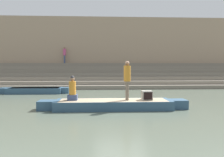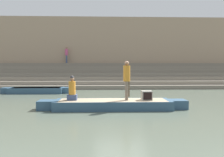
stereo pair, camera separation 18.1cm
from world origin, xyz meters
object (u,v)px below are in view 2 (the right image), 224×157
(tv_set, at_px, (147,95))
(rowboat_main, at_px, (113,104))
(person_standing, at_px, (127,77))
(moored_boat_shore, at_px, (36,90))
(mooring_post, at_px, (129,89))
(person_rowing, at_px, (72,90))
(person_on_steps, at_px, (67,54))

(tv_set, bearing_deg, rowboat_main, 170.98)
(person_standing, relative_size, moored_boat_shore, 0.36)
(rowboat_main, height_order, mooring_post, mooring_post)
(tv_set, height_order, moored_boat_shore, tv_set)
(person_standing, bearing_deg, person_rowing, 172.69)
(person_rowing, height_order, mooring_post, person_rowing)
(rowboat_main, xyz_separation_m, mooring_post, (1.15, 3.97, 0.30))
(rowboat_main, distance_m, moored_boat_shore, 7.90)
(tv_set, bearing_deg, mooring_post, 86.92)
(person_standing, xyz_separation_m, person_on_steps, (-4.84, 12.74, 1.78))
(person_rowing, xyz_separation_m, mooring_post, (2.98, 3.89, -0.34))
(rowboat_main, xyz_separation_m, person_standing, (0.61, -0.03, 1.20))
(rowboat_main, xyz_separation_m, moored_boat_shore, (-5.22, 5.93, 0.00))
(rowboat_main, distance_m, person_rowing, 1.93)
(mooring_post, xyz_separation_m, person_on_steps, (-5.38, 8.75, 2.68))
(person_rowing, xyz_separation_m, person_on_steps, (-2.40, 12.63, 2.34))
(person_standing, relative_size, person_on_steps, 1.07)
(person_standing, height_order, person_rowing, person_standing)
(rowboat_main, distance_m, person_standing, 1.35)
(person_standing, distance_m, person_on_steps, 13.74)
(person_standing, bearing_deg, mooring_post, 77.49)
(rowboat_main, distance_m, tv_set, 1.56)
(person_rowing, relative_size, person_on_steps, 0.67)
(person_rowing, xyz_separation_m, moored_boat_shore, (-3.39, 5.85, -0.64))
(rowboat_main, relative_size, mooring_post, 6.47)
(rowboat_main, height_order, moored_boat_shore, moored_boat_shore)
(rowboat_main, distance_m, person_on_steps, 13.73)
(tv_set, distance_m, person_on_steps, 14.21)
(moored_boat_shore, bearing_deg, tv_set, -43.07)
(mooring_post, bearing_deg, person_rowing, -127.45)
(moored_boat_shore, height_order, mooring_post, mooring_post)
(person_standing, height_order, tv_set, person_standing)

